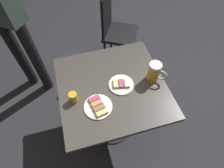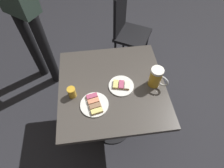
# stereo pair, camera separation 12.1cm
# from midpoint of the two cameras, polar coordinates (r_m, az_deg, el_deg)

# --- Properties ---
(ground_plane) EXTENTS (6.00, 6.00, 0.00)m
(ground_plane) POSITION_cam_midpoint_polar(r_m,az_deg,el_deg) (2.07, -1.71, -12.58)
(ground_plane) COLOR #28282D
(cafe_table) EXTENTS (0.81, 0.82, 0.75)m
(cafe_table) POSITION_cam_midpoint_polar(r_m,az_deg,el_deg) (1.52, -2.27, -3.79)
(cafe_table) COLOR black
(cafe_table) RESTS_ON ground_plane
(plate_near) EXTENTS (0.19, 0.19, 0.03)m
(plate_near) POSITION_cam_midpoint_polar(r_m,az_deg,el_deg) (1.39, 0.42, -0.25)
(plate_near) COLOR white
(plate_near) RESTS_ON cafe_table
(plate_far) EXTENTS (0.20, 0.20, 0.03)m
(plate_far) POSITION_cam_midpoint_polar(r_m,az_deg,el_deg) (1.30, -7.06, -7.11)
(plate_far) COLOR white
(plate_far) RESTS_ON cafe_table
(beer_mug) EXTENTS (0.13, 0.13, 0.17)m
(beer_mug) POSITION_cam_midpoint_polar(r_m,az_deg,el_deg) (1.39, 10.74, 3.49)
(beer_mug) COLOR gold
(beer_mug) RESTS_ON cafe_table
(beer_glass_small) EXTENTS (0.06, 0.06, 0.09)m
(beer_glass_small) POSITION_cam_midpoint_polar(r_m,az_deg,el_deg) (1.33, -14.51, -4.25)
(beer_glass_small) COLOR gold
(beer_glass_small) RESTS_ON cafe_table
(cafe_chair) EXTENTS (0.52, 0.52, 0.95)m
(cafe_chair) POSITION_cam_midpoint_polar(r_m,az_deg,el_deg) (2.25, -0.74, 17.27)
(cafe_chair) COLOR black
(cafe_chair) RESTS_ON ground_plane
(patron_standing) EXTENTS (0.34, 0.36, 1.70)m
(patron_standing) POSITION_cam_midpoint_polar(r_m,az_deg,el_deg) (1.90, -32.26, 17.69)
(patron_standing) COLOR black
(patron_standing) RESTS_ON ground_plane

